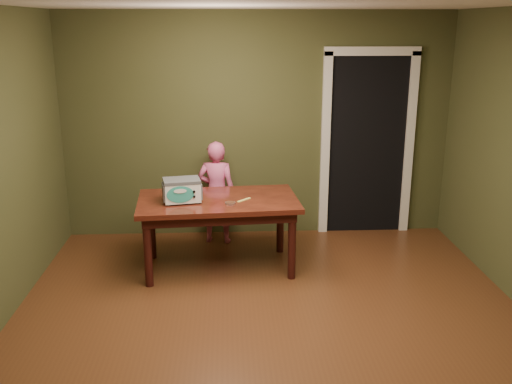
# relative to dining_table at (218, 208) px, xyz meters

# --- Properties ---
(floor) EXTENTS (5.00, 5.00, 0.00)m
(floor) POSITION_rel_dining_table_xyz_m (0.45, -1.45, -0.65)
(floor) COLOR #532D17
(floor) RESTS_ON ground
(room_shell) EXTENTS (4.52, 5.02, 2.61)m
(room_shell) POSITION_rel_dining_table_xyz_m (0.45, -1.45, 1.06)
(room_shell) COLOR #414424
(room_shell) RESTS_ON ground
(doorway) EXTENTS (1.10, 0.66, 2.25)m
(doorway) POSITION_rel_dining_table_xyz_m (1.75, 1.33, 0.41)
(doorway) COLOR black
(doorway) RESTS_ON ground
(dining_table) EXTENTS (1.66, 1.01, 0.75)m
(dining_table) POSITION_rel_dining_table_xyz_m (0.00, 0.00, 0.00)
(dining_table) COLOR #35110C
(dining_table) RESTS_ON floor
(toy_oven) EXTENTS (0.41, 0.32, 0.23)m
(toy_oven) POSITION_rel_dining_table_xyz_m (-0.35, -0.08, 0.23)
(toy_oven) COLOR #4C4F54
(toy_oven) RESTS_ON dining_table
(baking_pan) EXTENTS (0.10, 0.10, 0.02)m
(baking_pan) POSITION_rel_dining_table_xyz_m (0.12, -0.18, 0.11)
(baking_pan) COLOR silver
(baking_pan) RESTS_ON dining_table
(spatula) EXTENTS (0.14, 0.15, 0.01)m
(spatula) POSITION_rel_dining_table_xyz_m (0.26, -0.06, 0.10)
(spatula) COLOR #F5EB6A
(spatula) RESTS_ON dining_table
(child) EXTENTS (0.48, 0.36, 1.19)m
(child) POSITION_rel_dining_table_xyz_m (-0.03, 0.75, -0.05)
(child) COLOR #DF5B92
(child) RESTS_ON floor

